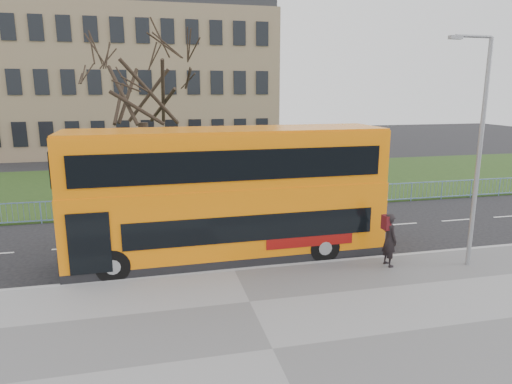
{
  "coord_description": "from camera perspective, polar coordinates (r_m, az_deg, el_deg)",
  "views": [
    {
      "loc": [
        -2.7,
        -16.5,
        6.36
      ],
      "look_at": [
        1.4,
        1.0,
        2.31
      ],
      "focal_mm": 32.0,
      "sensor_mm": 36.0,
      "label": 1
    }
  ],
  "objects": [
    {
      "name": "pedestrian",
      "position": [
        17.14,
        16.35,
        -5.75
      ],
      "size": [
        0.52,
        0.74,
        1.94
      ],
      "primitive_type": "imported",
      "rotation": [
        0.0,
        0.0,
        1.65
      ],
      "color": "black",
      "rests_on": "pavement"
    },
    {
      "name": "street_lamp",
      "position": [
        17.52,
        25.97,
        5.29
      ],
      "size": [
        1.69,
        0.22,
        7.97
      ],
      "rotation": [
        0.0,
        0.0,
        0.03
      ],
      "color": "gray",
      "rests_on": "pavement"
    },
    {
      "name": "grass_verge",
      "position": [
        31.56,
        -8.01,
        1.01
      ],
      "size": [
        80.0,
        15.4,
        0.08
      ],
      "primitive_type": "cube",
      "color": "#213B15",
      "rests_on": "ground"
    },
    {
      "name": "kerb",
      "position": [
        16.44,
        -2.76,
        -9.82
      ],
      "size": [
        80.0,
        0.2,
        0.14
      ],
      "primitive_type": "cube",
      "color": "#979699",
      "rests_on": "ground"
    },
    {
      "name": "guard_railing",
      "position": [
        23.97,
        -6.32,
        -1.42
      ],
      "size": [
        40.0,
        0.12,
        1.1
      ],
      "primitive_type": null,
      "color": "#7195CA",
      "rests_on": "ground"
    },
    {
      "name": "ground",
      "position": [
        17.89,
        -3.67,
        -8.17
      ],
      "size": [
        120.0,
        120.0,
        0.0
      ],
      "primitive_type": "plane",
      "color": "black",
      "rests_on": "ground"
    },
    {
      "name": "yellow_bus",
      "position": [
        17.06,
        -3.54,
        0.05
      ],
      "size": [
        11.76,
        2.98,
        4.91
      ],
      "rotation": [
        0.0,
        0.0,
        0.02
      ],
      "color": "orange",
      "rests_on": "ground"
    },
    {
      "name": "bare_tree",
      "position": [
        26.52,
        -14.05,
        10.25
      ],
      "size": [
        7.46,
        7.46,
        10.65
      ],
      "primitive_type": null,
      "color": "black",
      "rests_on": "grass_verge"
    },
    {
      "name": "civic_building",
      "position": [
        51.56,
        -16.16,
        12.92
      ],
      "size": [
        30.0,
        15.0,
        14.0
      ],
      "primitive_type": "cube",
      "color": "#90775B",
      "rests_on": "ground"
    },
    {
      "name": "pavement",
      "position": [
        11.92,
        2.07,
        -19.24
      ],
      "size": [
        80.0,
        10.5,
        0.12
      ],
      "primitive_type": "cube",
      "color": "slate",
      "rests_on": "ground"
    }
  ]
}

